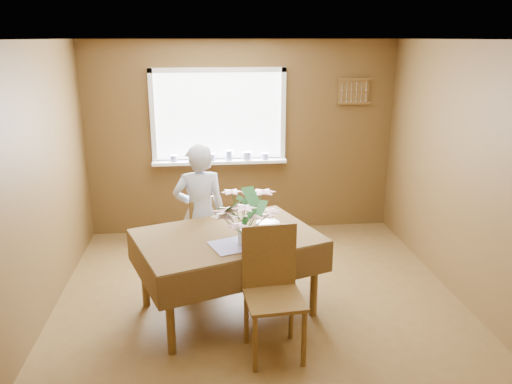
{
  "coord_description": "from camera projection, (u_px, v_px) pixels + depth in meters",
  "views": [
    {
      "loc": [
        -0.5,
        -4.14,
        2.52
      ],
      "look_at": [
        0.0,
        0.55,
        1.05
      ],
      "focal_mm": 35.0,
      "sensor_mm": 36.0,
      "label": 1
    }
  ],
  "objects": [
    {
      "name": "floor",
      "position": [
        262.0,
        315.0,
        4.73
      ],
      "size": [
        4.5,
        4.5,
        0.0
      ],
      "primitive_type": "plane",
      "color": "brown",
      "rests_on": "ground"
    },
    {
      "name": "ceiling",
      "position": [
        263.0,
        40.0,
        3.99
      ],
      "size": [
        4.5,
        4.5,
        0.0
      ],
      "primitive_type": "plane",
      "rotation": [
        3.14,
        0.0,
        0.0
      ],
      "color": "white",
      "rests_on": "wall_back"
    },
    {
      "name": "wall_back",
      "position": [
        242.0,
        139.0,
        6.5
      ],
      "size": [
        4.0,
        0.0,
        4.0
      ],
      "primitive_type": "plane",
      "rotation": [
        1.57,
        0.0,
        0.0
      ],
      "color": "brown",
      "rests_on": "floor"
    },
    {
      "name": "wall_front",
      "position": [
        323.0,
        334.0,
        2.23
      ],
      "size": [
        4.0,
        0.0,
        4.0
      ],
      "primitive_type": "plane",
      "rotation": [
        -1.57,
        0.0,
        0.0
      ],
      "color": "brown",
      "rests_on": "floor"
    },
    {
      "name": "wall_left",
      "position": [
        25.0,
        196.0,
        4.16
      ],
      "size": [
        0.0,
        4.5,
        4.5
      ],
      "primitive_type": "plane",
      "rotation": [
        1.57,
        0.0,
        1.57
      ],
      "color": "brown",
      "rests_on": "floor"
    },
    {
      "name": "wall_right",
      "position": [
        479.0,
        182.0,
        4.57
      ],
      "size": [
        0.0,
        4.5,
        4.5
      ],
      "primitive_type": "plane",
      "rotation": [
        1.57,
        0.0,
        -1.57
      ],
      "color": "brown",
      "rests_on": "floor"
    },
    {
      "name": "window_assembly",
      "position": [
        219.0,
        133.0,
        6.39
      ],
      "size": [
        1.72,
        0.2,
        1.22
      ],
      "color": "white",
      "rests_on": "wall_back"
    },
    {
      "name": "spoon_rack",
      "position": [
        354.0,
        91.0,
        6.43
      ],
      "size": [
        0.44,
        0.05,
        0.33
      ],
      "color": "brown",
      "rests_on": "wall_back"
    },
    {
      "name": "dining_table",
      "position": [
        227.0,
        244.0,
        4.61
      ],
      "size": [
        1.88,
        1.57,
        0.79
      ],
      "rotation": [
        0.0,
        0.0,
        0.34
      ],
      "color": "brown",
      "rests_on": "floor"
    },
    {
      "name": "chair_far",
      "position": [
        199.0,
        232.0,
        5.41
      ],
      "size": [
        0.54,
        0.54,
        0.9
      ],
      "rotation": [
        0.0,
        0.0,
        3.82
      ],
      "color": "brown",
      "rests_on": "floor"
    },
    {
      "name": "chair_near",
      "position": [
        272.0,
        287.0,
        4.07
      ],
      "size": [
        0.49,
        0.49,
        1.07
      ],
      "rotation": [
        0.0,
        0.0,
        0.08
      ],
      "color": "brown",
      "rests_on": "floor"
    },
    {
      "name": "seated_woman",
      "position": [
        200.0,
        214.0,
        5.23
      ],
      "size": [
        0.58,
        0.41,
        1.5
      ],
      "primitive_type": "imported",
      "rotation": [
        0.0,
        0.0,
        3.23
      ],
      "color": "white",
      "rests_on": "floor"
    },
    {
      "name": "flower_bouquet",
      "position": [
        243.0,
        214.0,
        4.29
      ],
      "size": [
        0.51,
        0.51,
        0.43
      ],
      "rotation": [
        0.0,
        0.0,
        0.09
      ],
      "color": "white",
      "rests_on": "dining_table"
    },
    {
      "name": "side_plate",
      "position": [
        268.0,
        223.0,
        4.85
      ],
      "size": [
        0.27,
        0.27,
        0.01
      ],
      "primitive_type": "cylinder",
      "rotation": [
        0.0,
        0.0,
        0.21
      ],
      "color": "white",
      "rests_on": "dining_table"
    },
    {
      "name": "table_knife",
      "position": [
        257.0,
        241.0,
        4.42
      ],
      "size": [
        0.07,
        0.21,
        0.0
      ],
      "primitive_type": "cube",
      "rotation": [
        0.0,
        0.0,
        0.23
      ],
      "color": "silver",
      "rests_on": "dining_table"
    }
  ]
}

